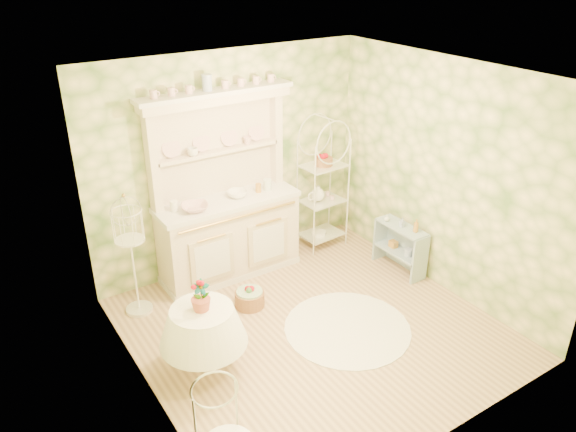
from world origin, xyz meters
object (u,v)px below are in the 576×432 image
bakers_rack (323,187)px  side_shelf (400,247)px  floor_basket (250,296)px  round_table (204,337)px  birdcage_stand (131,251)px  kitchen_dresser (227,189)px

bakers_rack → side_shelf: bearing=-73.0°
side_shelf → floor_basket: size_ratio=1.96×
round_table → birdcage_stand: size_ratio=0.52×
round_table → side_shelf: bearing=7.4°
kitchen_dresser → side_shelf: 2.29m
kitchen_dresser → birdcage_stand: 1.33m
kitchen_dresser → round_table: kitchen_dresser is taller
kitchen_dresser → floor_basket: (-0.16, -0.77, -1.02)m
kitchen_dresser → bakers_rack: kitchen_dresser is taller
bakers_rack → kitchen_dresser: bearing=174.9°
bakers_rack → round_table: 2.90m
round_table → birdcage_stand: 1.38m
kitchen_dresser → floor_basket: kitchen_dresser is taller
bakers_rack → floor_basket: (-1.57, -0.75, -0.72)m
bakers_rack → side_shelf: bakers_rack is taller
birdcage_stand → floor_basket: size_ratio=4.06×
kitchen_dresser → round_table: (-1.06, -1.48, -0.74)m
round_table → birdcage_stand: (-0.20, 1.31, 0.37)m
bakers_rack → side_shelf: 1.28m
side_shelf → round_table: round_table is taller
birdcage_stand → round_table: bearing=-81.1°
kitchen_dresser → side_shelf: (1.82, -1.11, -0.82)m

